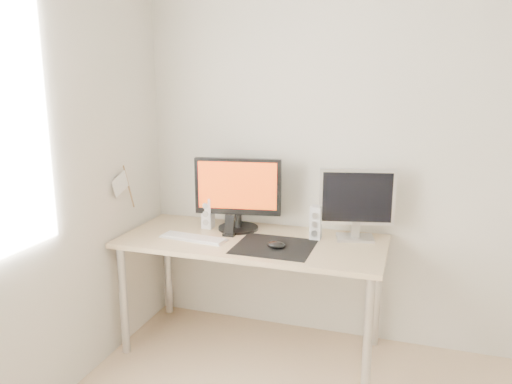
# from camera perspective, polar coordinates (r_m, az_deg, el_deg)

# --- Properties ---
(wall_back) EXTENTS (3.50, 0.00, 3.50)m
(wall_back) POSITION_cam_1_polar(r_m,az_deg,el_deg) (3.15, 18.09, 4.27)
(wall_back) COLOR beige
(wall_back) RESTS_ON ground
(mousepad) EXTENTS (0.45, 0.40, 0.00)m
(mousepad) POSITION_cam_1_polar(r_m,az_deg,el_deg) (2.92, 2.09, -6.24)
(mousepad) COLOR black
(mousepad) RESTS_ON desk
(mouse) EXTENTS (0.11, 0.06, 0.04)m
(mouse) POSITION_cam_1_polar(r_m,az_deg,el_deg) (2.88, 2.31, -6.07)
(mouse) COLOR black
(mouse) RESTS_ON mousepad
(desk) EXTENTS (1.60, 0.70, 0.73)m
(desk) POSITION_cam_1_polar(r_m,az_deg,el_deg) (3.07, -0.46, -6.78)
(desk) COLOR #D1B587
(desk) RESTS_ON ground
(main_monitor) EXTENTS (0.55, 0.30, 0.47)m
(main_monitor) POSITION_cam_1_polar(r_m,az_deg,el_deg) (3.17, -2.09, 0.08)
(main_monitor) COLOR black
(main_monitor) RESTS_ON desk
(second_monitor) EXTENTS (0.45, 0.20, 0.43)m
(second_monitor) POSITION_cam_1_polar(r_m,az_deg,el_deg) (3.04, 11.44, -0.98)
(second_monitor) COLOR silver
(second_monitor) RESTS_ON desk
(speaker_left) EXTENTS (0.07, 0.08, 0.21)m
(speaker_left) POSITION_cam_1_polar(r_m,az_deg,el_deg) (3.26, -5.52, -2.36)
(speaker_left) COLOR white
(speaker_left) RESTS_ON desk
(speaker_right) EXTENTS (0.07, 0.08, 0.21)m
(speaker_right) POSITION_cam_1_polar(r_m,az_deg,el_deg) (3.04, 6.86, -3.49)
(speaker_right) COLOR silver
(speaker_right) RESTS_ON desk
(keyboard) EXTENTS (0.43, 0.16, 0.02)m
(keyboard) POSITION_cam_1_polar(r_m,az_deg,el_deg) (3.07, -7.17, -5.22)
(keyboard) COLOR silver
(keyboard) RESTS_ON desk
(phone_dock) EXTENTS (0.07, 0.06, 0.13)m
(phone_dock) POSITION_cam_1_polar(r_m,az_deg,el_deg) (3.11, -3.05, -4.29)
(phone_dock) COLOR black
(phone_dock) RESTS_ON desk
(pennant) EXTENTS (0.01, 0.23, 0.29)m
(pennant) POSITION_cam_1_polar(r_m,az_deg,el_deg) (3.18, -14.94, 0.85)
(pennant) COLOR #A57F54
(pennant) RESTS_ON wall_left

